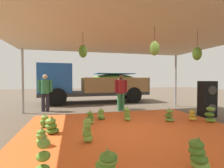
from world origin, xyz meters
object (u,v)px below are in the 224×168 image
object	(u,v)px
worker_1	(45,90)
worker_2	(121,90)
banana_bunch_2	(42,138)
banana_bunch_9	(106,166)
banana_bunch_7	(43,158)
worker_0	(120,90)
banana_bunch_10	(210,115)
banana_bunch_3	(90,118)
banana_bunch_11	(52,126)
banana_bunch_13	(45,122)
banana_bunch_1	(87,131)
cargo_truck_main	(92,84)
banana_bunch_12	(169,116)
banana_bunch_6	(127,115)
speaker_stack	(207,99)
banana_bunch_4	(101,115)
banana_bunch_5	(198,155)
banana_bunch_0	(192,116)

from	to	relation	value
worker_1	worker_2	bearing A→B (deg)	-10.60
banana_bunch_2	banana_bunch_9	xyz separation A→B (m)	(1.15, -1.51, 0.02)
banana_bunch_7	worker_0	size ratio (longest dim) A/B	0.38
banana_bunch_7	banana_bunch_10	bearing A→B (deg)	20.83
banana_bunch_7	banana_bunch_3	bearing A→B (deg)	68.89
worker_1	banana_bunch_11	bearing A→B (deg)	-78.97
banana_bunch_3	banana_bunch_7	distance (m)	2.85
banana_bunch_13	worker_0	world-z (taller)	worker_0
banana_bunch_1	cargo_truck_main	size ratio (longest dim) A/B	0.09
banana_bunch_12	cargo_truck_main	size ratio (longest dim) A/B	0.07
banana_bunch_6	banana_bunch_7	distance (m)	3.66
banana_bunch_12	speaker_stack	world-z (taller)	speaker_stack
banana_bunch_11	cargo_truck_main	size ratio (longest dim) A/B	0.07
banana_bunch_6	banana_bunch_13	bearing A→B (deg)	-177.03
banana_bunch_4	banana_bunch_11	distance (m)	1.99
banana_bunch_2	banana_bunch_13	world-z (taller)	banana_bunch_2
banana_bunch_3	worker_1	world-z (taller)	worker_1
banana_bunch_11	cargo_truck_main	bearing A→B (deg)	73.06
banana_bunch_1	banana_bunch_2	xyz separation A→B (m)	(-1.00, 0.02, -0.09)
banana_bunch_9	worker_2	distance (m)	5.42
worker_2	banana_bunch_1	bearing A→B (deg)	-118.35
banana_bunch_9	banana_bunch_4	bearing A→B (deg)	81.27
banana_bunch_2	banana_bunch_13	bearing A→B (deg)	96.22
banana_bunch_2	banana_bunch_11	distance (m)	0.83
banana_bunch_11	banana_bunch_12	xyz separation A→B (m)	(3.86, 0.36, -0.00)
banana_bunch_1	banana_bunch_5	world-z (taller)	banana_bunch_1
banana_bunch_6	worker_2	xyz separation A→B (m)	(0.36, 1.92, 0.76)
banana_bunch_0	banana_bunch_11	world-z (taller)	banana_bunch_11
cargo_truck_main	worker_0	distance (m)	2.94
banana_bunch_0	banana_bunch_1	size ratio (longest dim) A/B	0.72
banana_bunch_0	banana_bunch_9	distance (m)	4.51
banana_bunch_2	banana_bunch_10	xyz separation A→B (m)	(5.30, 0.76, 0.07)
worker_0	worker_1	distance (m)	3.58
banana_bunch_9	banana_bunch_12	xyz separation A→B (m)	(2.83, 2.69, 0.00)
cargo_truck_main	banana_bunch_6	bearing A→B (deg)	-82.56
cargo_truck_main	worker_1	distance (m)	3.51
banana_bunch_5	worker_0	size ratio (longest dim) A/B	0.33
banana_bunch_4	banana_bunch_10	size ratio (longest dim) A/B	0.74
cargo_truck_main	banana_bunch_1	bearing A→B (deg)	-97.66
banana_bunch_7	banana_bunch_10	world-z (taller)	banana_bunch_7
banana_bunch_11	banana_bunch_12	distance (m)	3.88
banana_bunch_11	worker_1	xyz separation A→B (m)	(-0.66, 3.38, 0.80)
banana_bunch_7	speaker_stack	size ratio (longest dim) A/B	0.42
banana_bunch_0	banana_bunch_5	size ratio (longest dim) A/B	0.82
banana_bunch_7	cargo_truck_main	world-z (taller)	cargo_truck_main
cargo_truck_main	worker_1	world-z (taller)	cargo_truck_main
banana_bunch_3	banana_bunch_11	world-z (taller)	banana_bunch_3
banana_bunch_3	banana_bunch_5	world-z (taller)	banana_bunch_5
banana_bunch_13	speaker_stack	bearing A→B (deg)	0.84
banana_bunch_11	worker_2	world-z (taller)	worker_2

